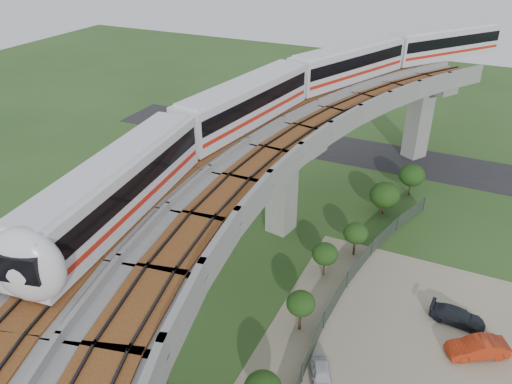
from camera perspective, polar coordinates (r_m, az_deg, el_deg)
ground at (r=38.79m, az=-4.49°, el=-11.55°), size 160.00×160.00×0.00m
dirt_lot at (r=34.32m, az=15.88°, el=-19.62°), size 18.00×26.00×0.04m
asphalt_road at (r=62.61m, az=9.01°, el=5.00°), size 60.00×8.00×0.03m
viaduct at (r=32.07m, az=0.89°, el=-1.17°), size 19.58×73.98×11.40m
metro_train at (r=43.99m, az=7.03°, el=11.83°), size 19.62×59.37×3.64m
fence at (r=35.59m, az=9.79°, el=-14.86°), size 3.87×38.73×1.50m
tree_0 at (r=52.67m, az=17.39°, el=1.84°), size 2.62×2.62×3.37m
tree_1 at (r=48.60m, az=14.52°, el=-0.35°), size 2.86×2.86×3.29m
tree_2 at (r=42.16m, az=11.34°, el=-4.65°), size 2.04×2.04×3.07m
tree_3 at (r=39.56m, az=7.89°, el=-7.03°), size 2.06×2.06×2.95m
tree_4 at (r=34.48m, az=5.15°, el=-12.58°), size 1.99×1.99×3.21m
car_white at (r=32.75m, az=7.51°, el=-20.06°), size 2.39×3.32×1.05m
car_red at (r=36.76m, az=23.99°, el=-15.94°), size 4.10×3.16×1.30m
car_dark at (r=38.72m, az=22.04°, el=-13.02°), size 3.87×1.81×1.09m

